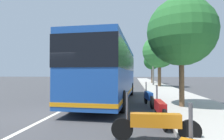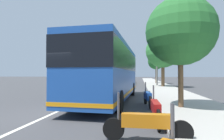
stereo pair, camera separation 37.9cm
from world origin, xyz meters
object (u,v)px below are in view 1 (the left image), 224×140
motorcycle_angled (155,123)px  roadside_tree_mid_block (159,51)px  utility_pole (153,60)px  car_far_distant (99,81)px  motorcycle_by_tree (160,109)px  car_behind_bus (126,79)px  roadside_tree_far_block (152,62)px  coach_bus (109,69)px  roadside_tree_near_camera (181,32)px  motorcycle_nearest_curb (149,97)px

motorcycle_angled → roadside_tree_mid_block: 19.92m
utility_pole → car_far_distant: bearing=87.1°
motorcycle_angled → motorcycle_by_tree: 1.80m
motorcycle_by_tree → car_behind_bus: size_ratio=0.56×
utility_pole → roadside_tree_far_block: bearing=-3.9°
coach_bus → motorcycle_angled: 7.09m
car_behind_bus → utility_pole: bearing=-146.0°
car_far_distant → roadside_tree_mid_block: (-2.89, -8.69, 3.98)m
car_behind_bus → roadside_tree_near_camera: roadside_tree_near_camera is taller
roadside_tree_near_camera → roadside_tree_far_block: bearing=-2.1°
coach_bus → car_far_distant: (15.56, 3.84, -1.28)m
motorcycle_by_tree → roadside_tree_near_camera: bearing=-29.3°
motorcycle_by_tree → utility_pole: 20.32m
motorcycle_angled → roadside_tree_near_camera: size_ratio=0.41×
roadside_tree_near_camera → roadside_tree_mid_block: (14.87, -0.97, 0.94)m
motorcycle_nearest_curb → utility_pole: utility_pole is taller
car_behind_bus → roadside_tree_mid_block: (-10.21, -4.91, 4.02)m
car_behind_bus → utility_pole: 9.39m
motorcycle_nearest_curb → motorcycle_angled: bearing=169.6°
car_behind_bus → roadside_tree_far_block: 5.95m
car_behind_bus → roadside_tree_mid_block: size_ratio=0.60×
motorcycle_by_tree → car_far_distant: (20.39, 6.31, 0.26)m
roadside_tree_far_block → coach_bus: bearing=167.7°
roadside_tree_mid_block → utility_pole: (2.47, 0.54, -0.98)m
roadside_tree_near_camera → car_behind_bus: bearing=8.9°
coach_bus → roadside_tree_near_camera: (-2.20, -3.87, 1.75)m
motorcycle_by_tree → roadside_tree_mid_block: size_ratio=0.34×
motorcycle_nearest_curb → roadside_tree_far_block: 23.79m
car_behind_bus → roadside_tree_far_block: bearing=-97.9°
motorcycle_angled → car_behind_bus: car_behind_bus is taller
car_behind_bus → utility_pole: (-7.74, -4.37, 3.05)m
coach_bus → roadside_tree_mid_block: size_ratio=1.50×
roadside_tree_near_camera → roadside_tree_far_block: size_ratio=0.99×
motorcycle_nearest_curb → coach_bus: bearing=48.1°
motorcycle_by_tree → roadside_tree_near_camera: roadside_tree_near_camera is taller
motorcycle_nearest_curb → roadside_tree_mid_block: size_ratio=0.31×
roadside_tree_mid_block → roadside_tree_far_block: roadside_tree_mid_block is taller
roadside_tree_mid_block → car_behind_bus: bearing=25.7°
motorcycle_by_tree → car_far_distant: bearing=16.0°
motorcycle_by_tree → roadside_tree_mid_block: 18.16m
motorcycle_nearest_curb → roadside_tree_far_block: bearing=-13.6°
coach_bus → car_behind_bus: coach_bus is taller
roadside_tree_near_camera → motorcycle_nearest_curb: bearing=68.2°
car_behind_bus → roadside_tree_near_camera: bearing=-166.5°
car_behind_bus → roadside_tree_near_camera: (-25.08, -3.94, 3.08)m
utility_pole → coach_bus: bearing=164.1°
coach_bus → roadside_tree_far_block: bearing=-9.6°
car_far_distant → car_behind_bus: 8.24m
motorcycle_angled → car_far_distant: 22.94m
motorcycle_angled → roadside_tree_mid_block: size_ratio=0.33×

